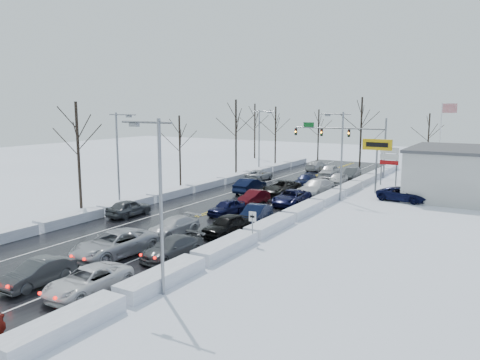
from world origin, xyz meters
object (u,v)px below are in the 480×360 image
Objects in this scene: traffic_signal_mast at (348,136)px; flagpole at (442,134)px; tires_plus_sign at (377,148)px; oncoming_car_0 at (250,193)px.

traffic_signal_mast is 11.90m from flagpole.
tires_plus_sign is at bearing -59.54° from traffic_signal_mast.
tires_plus_sign is (7.05, -12.00, -0.49)m from traffic_signal_mast.
traffic_signal_mast reaches higher than oncoming_car_0.
traffic_signal_mast is 2.21× the size of tires_plus_sign.
traffic_signal_mast is 1.33× the size of flagpole.
tires_plus_sign is at bearing -151.12° from oncoming_car_0.
oncoming_car_0 is (-5.04, -18.92, -5.48)m from traffic_signal_mast.
flagpole is 27.46m from oncoming_car_0.
traffic_signal_mast is 13.92m from tires_plus_sign.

